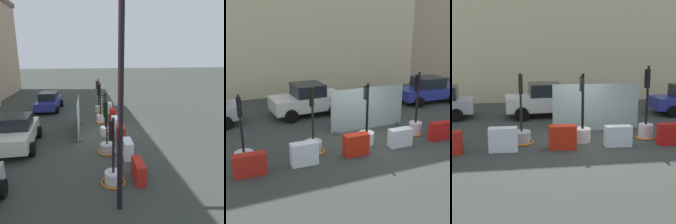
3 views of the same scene
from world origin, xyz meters
The scene contains 16 objects.
ground_plane centered at (0.00, 0.00, 0.00)m, with size 120.00×120.00×0.00m, color #323731.
traffic_light_0 centered at (-5.24, 0.13, 0.39)m, with size 0.96×0.96×2.68m.
traffic_light_1 centered at (-2.51, 0.09, 0.36)m, with size 0.95×0.95×2.71m.
traffic_light_2 centered at (-0.15, -0.05, 0.52)m, with size 0.65×0.65×2.68m.
traffic_light_3 centered at (2.50, 0.08, 0.57)m, with size 0.77×0.77×2.94m.
traffic_light_4 centered at (5.31, 0.02, 0.51)m, with size 0.87×0.87×2.85m.
construction_barrier_0 centered at (-5.16, -0.90, 0.41)m, with size 1.16×0.38×0.81m.
construction_barrier_1 centered at (-3.18, -0.85, 0.44)m, with size 1.02×0.43×0.87m.
construction_barrier_2 centered at (-1.05, -0.85, 0.44)m, with size 1.00×0.44×0.87m.
construction_barrier_3 centered at (1.06, -0.81, 0.39)m, with size 1.00×0.43×0.78m.
construction_barrier_4 centered at (3.11, -0.89, 0.41)m, with size 0.99×0.38×0.81m.
construction_barrier_5 centered at (5.14, -0.83, 0.42)m, with size 1.00×0.49×0.84m.
car_blue_estate centered at (6.64, 4.35, 0.78)m, with size 4.09×2.18×1.61m.
car_white_van centered at (-1.24, 4.90, 0.85)m, with size 4.08×2.45×1.74m.
street_lamp_post centered at (-6.69, 0.10, 4.08)m, with size 0.36×0.36×7.16m.
site_fence_panel centered at (0.78, 1.60, 0.99)m, with size 3.85×0.50×2.07m.
Camera 1 is at (-12.69, 1.09, 4.96)m, focal length 34.71 mm.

